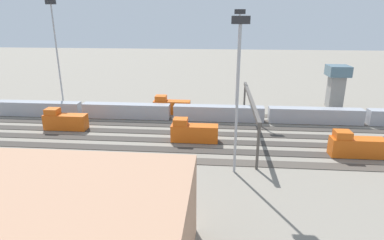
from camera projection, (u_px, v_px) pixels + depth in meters
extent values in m
plane|color=gray|center=(209.00, 134.00, 73.45)|extent=(400.00, 400.00, 0.00)
cube|color=#4C443D|center=(211.00, 115.00, 87.64)|extent=(140.00, 2.80, 0.12)
cube|color=#4C443D|center=(211.00, 120.00, 82.90)|extent=(140.00, 2.80, 0.12)
cube|color=#3D3833|center=(210.00, 126.00, 78.16)|extent=(140.00, 2.80, 0.12)
cube|color=#3D3833|center=(209.00, 134.00, 73.43)|extent=(140.00, 2.80, 0.12)
cube|color=#3D3833|center=(208.00, 142.00, 68.69)|extent=(140.00, 2.80, 0.12)
cube|color=#3D3833|center=(207.00, 151.00, 63.95)|extent=(140.00, 2.80, 0.12)
cube|color=#4C443D|center=(206.00, 162.00, 59.22)|extent=(140.00, 2.80, 0.12)
cube|color=#D85914|center=(357.00, 147.00, 60.99)|extent=(10.00, 3.00, 3.60)
cube|color=#D85914|center=(343.00, 134.00, 60.47)|extent=(3.00, 2.70, 1.40)
cube|color=#A8AAB2|center=(315.00, 116.00, 80.11)|extent=(23.00, 3.00, 3.80)
cube|color=#A8AAB2|center=(218.00, 113.00, 82.13)|extent=(23.00, 3.00, 3.80)
cube|color=#A8AAB2|center=(126.00, 111.00, 84.16)|extent=(23.00, 3.00, 3.80)
cube|color=#A8AAB2|center=(39.00, 109.00, 86.18)|extent=(23.00, 3.00, 3.80)
cube|color=#D85914|center=(172.00, 107.00, 87.97)|extent=(10.00, 3.00, 3.60)
cube|color=#D85914|center=(161.00, 98.00, 87.45)|extent=(3.00, 2.70, 1.40)
cube|color=#D85914|center=(195.00, 133.00, 68.36)|extent=(10.00, 3.00, 3.60)
cube|color=#D85914|center=(181.00, 122.00, 67.84)|extent=(3.00, 2.70, 1.40)
cube|color=#D85914|center=(66.00, 122.00, 75.70)|extent=(10.00, 3.00, 3.60)
cube|color=#D85914|center=(52.00, 111.00, 75.18)|extent=(3.00, 2.70, 1.40)
cylinder|color=#9EA0A5|center=(58.00, 58.00, 90.38)|extent=(0.44, 0.44, 28.80)
cube|color=#262628|center=(50.00, 2.00, 85.75)|extent=(2.80, 0.70, 1.20)
cylinder|color=#9EA0A5|center=(237.00, 103.00, 51.76)|extent=(0.44, 0.44, 24.60)
cube|color=#262628|center=(241.00, 20.00, 47.78)|extent=(2.80, 0.70, 1.20)
cylinder|color=#9EA0A5|center=(238.00, 66.00, 85.78)|extent=(0.44, 0.44, 26.26)
cube|color=#262628|center=(240.00, 12.00, 81.54)|extent=(2.80, 0.70, 1.20)
cylinder|color=#4C4742|center=(244.00, 99.00, 87.66)|extent=(0.50, 0.50, 8.00)
cylinder|color=#4C4742|center=(258.00, 148.00, 55.26)|extent=(0.50, 0.50, 8.00)
cube|color=#4C4742|center=(251.00, 99.00, 70.10)|extent=(0.70, 35.00, 0.80)
cube|color=tan|center=(14.00, 228.00, 32.51)|extent=(36.09, 16.34, 10.37)
cube|color=gray|center=(335.00, 92.00, 93.66)|extent=(4.00, 4.00, 9.33)
cube|color=slate|center=(338.00, 71.00, 91.76)|extent=(6.00, 6.00, 3.00)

